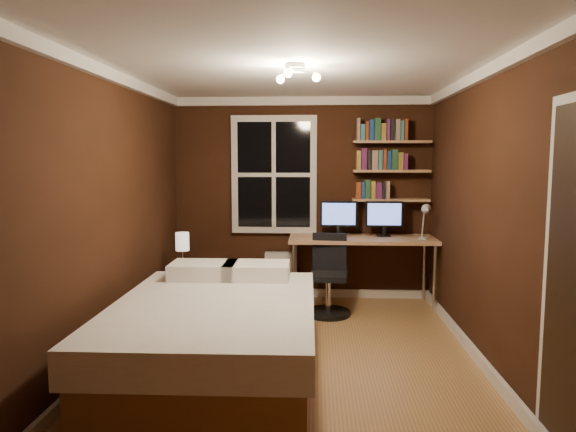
# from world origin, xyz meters

# --- Properties ---
(floor) EXTENTS (4.20, 4.20, 0.00)m
(floor) POSITION_xyz_m (0.00, 0.00, 0.00)
(floor) COLOR olive
(floor) RESTS_ON ground
(wall_back) EXTENTS (3.20, 0.04, 2.50)m
(wall_back) POSITION_xyz_m (0.00, 2.10, 1.25)
(wall_back) COLOR black
(wall_back) RESTS_ON ground
(wall_left) EXTENTS (0.04, 4.20, 2.50)m
(wall_left) POSITION_xyz_m (-1.60, 0.00, 1.25)
(wall_left) COLOR black
(wall_left) RESTS_ON ground
(wall_right) EXTENTS (0.04, 4.20, 2.50)m
(wall_right) POSITION_xyz_m (1.60, 0.00, 1.25)
(wall_right) COLOR black
(wall_right) RESTS_ON ground
(ceiling) EXTENTS (3.20, 4.20, 0.02)m
(ceiling) POSITION_xyz_m (0.00, 0.00, 2.50)
(ceiling) COLOR white
(ceiling) RESTS_ON wall_back
(window) EXTENTS (1.06, 0.06, 1.46)m
(window) POSITION_xyz_m (-0.35, 2.06, 1.55)
(window) COLOR silver
(window) RESTS_ON wall_back
(ceiling_fixture) EXTENTS (0.44, 0.44, 0.18)m
(ceiling_fixture) POSITION_xyz_m (0.00, -0.10, 2.40)
(ceiling_fixture) COLOR beige
(ceiling_fixture) RESTS_ON ceiling
(bookshelf_lower) EXTENTS (0.92, 0.22, 0.03)m
(bookshelf_lower) POSITION_xyz_m (1.08, 1.98, 1.25)
(bookshelf_lower) COLOR #AB7B52
(bookshelf_lower) RESTS_ON wall_back
(books_row_lower) EXTENTS (0.42, 0.16, 0.23)m
(books_row_lower) POSITION_xyz_m (1.08, 1.98, 1.38)
(books_row_lower) COLOR maroon
(books_row_lower) RESTS_ON bookshelf_lower
(bookshelf_middle) EXTENTS (0.92, 0.22, 0.03)m
(bookshelf_middle) POSITION_xyz_m (1.08, 1.98, 1.60)
(bookshelf_middle) COLOR #AB7B52
(bookshelf_middle) RESTS_ON wall_back
(books_row_middle) EXTENTS (0.60, 0.16, 0.23)m
(books_row_middle) POSITION_xyz_m (1.08, 1.98, 1.73)
(books_row_middle) COLOR navy
(books_row_middle) RESTS_ON bookshelf_middle
(bookshelf_upper) EXTENTS (0.92, 0.22, 0.03)m
(bookshelf_upper) POSITION_xyz_m (1.08, 1.98, 1.95)
(bookshelf_upper) COLOR #AB7B52
(bookshelf_upper) RESTS_ON wall_back
(books_row_upper) EXTENTS (0.66, 0.16, 0.23)m
(books_row_upper) POSITION_xyz_m (1.08, 1.98, 2.08)
(books_row_upper) COLOR #225131
(books_row_upper) RESTS_ON bookshelf_upper
(bed) EXTENTS (1.62, 2.23, 0.75)m
(bed) POSITION_xyz_m (-0.64, -0.31, 0.32)
(bed) COLOR brown
(bed) RESTS_ON ground
(nightstand) EXTENTS (0.43, 0.43, 0.50)m
(nightstand) POSITION_xyz_m (-1.30, 1.23, 0.25)
(nightstand) COLOR brown
(nightstand) RESTS_ON ground
(bedside_lamp) EXTENTS (0.15, 0.15, 0.44)m
(bedside_lamp) POSITION_xyz_m (-1.30, 1.23, 0.72)
(bedside_lamp) COLOR beige
(bedside_lamp) RESTS_ON nightstand
(radiator) EXTENTS (0.39, 0.14, 0.58)m
(radiator) POSITION_xyz_m (-0.26, 1.99, 0.29)
(radiator) COLOR silver
(radiator) RESTS_ON ground
(desk) EXTENTS (1.72, 0.65, 0.82)m
(desk) POSITION_xyz_m (0.72, 1.76, 0.76)
(desk) COLOR #AB7B52
(desk) RESTS_ON ground
(monitor_left) EXTENTS (0.44, 0.12, 0.42)m
(monitor_left) POSITION_xyz_m (0.45, 1.84, 1.03)
(monitor_left) COLOR black
(monitor_left) RESTS_ON desk
(monitor_right) EXTENTS (0.44, 0.12, 0.42)m
(monitor_right) POSITION_xyz_m (0.99, 1.84, 1.03)
(monitor_right) COLOR black
(monitor_right) RESTS_ON desk
(desk_lamp) EXTENTS (0.14, 0.32, 0.44)m
(desk_lamp) POSITION_xyz_m (1.42, 1.58, 1.04)
(desk_lamp) COLOR silver
(desk_lamp) RESTS_ON desk
(office_chair) EXTENTS (0.50, 0.50, 0.90)m
(office_chair) POSITION_xyz_m (0.32, 1.35, 0.33)
(office_chair) COLOR black
(office_chair) RESTS_ON ground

